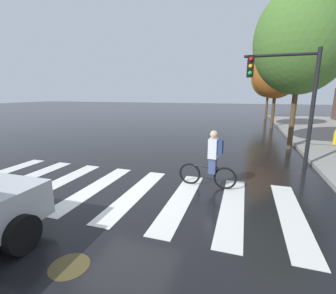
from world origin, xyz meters
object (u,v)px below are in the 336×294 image
cyclist (212,160)px  street_tree_far (269,77)px  manhole_cover (69,266)px  traffic_light_near (288,89)px  street_tree_near (301,41)px  fire_hydrant (336,137)px  street_tree_mid (277,70)px

cyclist → street_tree_far: 21.52m
manhole_cover → traffic_light_near: bearing=60.4°
cyclist → street_tree_near: size_ratio=0.23×
fire_hydrant → street_tree_mid: bearing=110.4°
street_tree_near → street_tree_mid: street_tree_near is taller
traffic_light_near → street_tree_mid: street_tree_mid is taller
cyclist → street_tree_mid: street_tree_mid is taller
cyclist → traffic_light_near: size_ratio=0.41×
fire_hydrant → cyclist: bearing=-126.1°
cyclist → street_tree_near: (3.02, 6.20, 4.18)m
cyclist → traffic_light_near: 4.16m
manhole_cover → traffic_light_near: size_ratio=0.15×
manhole_cover → traffic_light_near: (3.92, 6.89, 2.86)m
cyclist → fire_hydrant: 8.98m
street_tree_mid → cyclist: bearing=-101.9°
fire_hydrant → street_tree_near: street_tree_near is taller
street_tree_mid → street_tree_far: bearing=89.5°
cyclist → traffic_light_near: bearing=52.4°
cyclist → street_tree_near: bearing=64.0°
manhole_cover → street_tree_near: size_ratio=0.09×
traffic_light_near → fire_hydrant: bearing=54.9°
fire_hydrant → street_tree_mid: (-2.40, 6.47, 3.85)m
fire_hydrant → street_tree_far: street_tree_far is taller
cyclist → traffic_light_near: traffic_light_near is taller
fire_hydrant → street_tree_mid: 7.90m
manhole_cover → fire_hydrant: bearing=58.2°
manhole_cover → cyclist: (1.69, 4.01, 0.84)m
street_tree_near → manhole_cover: bearing=-114.8°
cyclist → manhole_cover: bearing=-112.9°
street_tree_far → cyclist: bearing=-98.0°
manhole_cover → street_tree_far: (4.65, 25.04, 4.33)m
fire_hydrant → street_tree_far: bearing=99.6°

